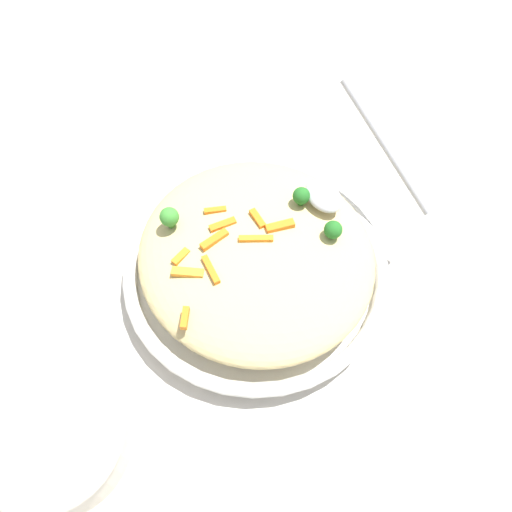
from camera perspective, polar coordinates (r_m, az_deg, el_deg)
name	(u,v)px	position (r m, az deg, el deg)	size (l,w,h in m)	color
ground_plane	(256,278)	(0.68, 0.00, -2.51)	(2.40, 2.40, 0.00)	beige
serving_bowl	(256,270)	(0.66, 0.00, -1.58)	(0.35, 0.35, 0.04)	white
pasta_mound	(256,253)	(0.62, 0.00, 0.33)	(0.31, 0.29, 0.06)	#D1BA7A
carrot_piece_0	(257,239)	(0.60, 0.10, 1.91)	(0.04, 0.01, 0.01)	orange
carrot_piece_1	(211,270)	(0.58, -5.21, -1.59)	(0.04, 0.01, 0.01)	orange
carrot_piece_2	(223,225)	(0.61, -3.84, 3.60)	(0.03, 0.01, 0.01)	orange
carrot_piece_3	(258,219)	(0.61, 0.17, 4.28)	(0.03, 0.01, 0.01)	orange
carrot_piece_4	(185,318)	(0.56, -8.14, -7.04)	(0.03, 0.01, 0.01)	orange
carrot_piece_5	(181,257)	(0.60, -8.62, -0.07)	(0.02, 0.01, 0.01)	orange
carrot_piece_6	(214,240)	(0.60, -4.79, 1.87)	(0.04, 0.01, 0.01)	orange
carrot_piece_7	(188,273)	(0.58, -7.83, -1.89)	(0.04, 0.01, 0.01)	orange
carrot_piece_8	(215,210)	(0.63, -4.70, 5.25)	(0.03, 0.01, 0.01)	orange
carrot_piece_9	(279,225)	(0.61, 2.66, 3.60)	(0.04, 0.01, 0.01)	orange
broccoli_floret_0	(169,217)	(0.61, -9.90, 4.41)	(0.02, 0.02, 0.03)	#377928
broccoli_floret_1	(301,196)	(0.63, 5.21, 6.86)	(0.02, 0.02, 0.03)	#205B1C
broccoli_floret_2	(333,230)	(0.60, 8.83, 2.97)	(0.02, 0.02, 0.03)	#205B1C
serving_spoon	(349,175)	(0.64, 10.64, 9.09)	(0.19, 0.12, 0.09)	#B7B7BC
companion_bowl	(57,440)	(0.61, -21.84, -18.98)	(0.15, 0.15, 0.06)	beige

